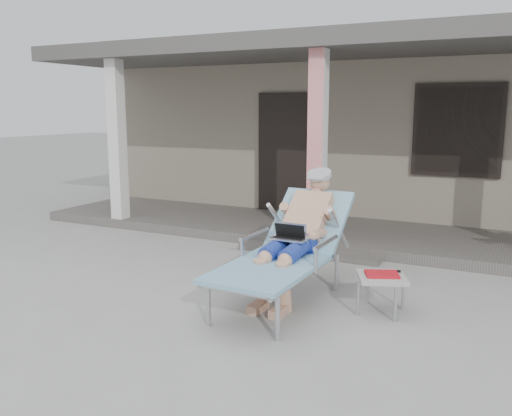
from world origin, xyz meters
The scene contains 7 objects.
ground centered at (0.00, 0.00, 0.00)m, with size 60.00×60.00×0.00m, color #9E9E99.
house centered at (0.00, 6.50, 1.67)m, with size 10.40×5.40×3.30m.
porch_deck centered at (0.00, 3.00, 0.07)m, with size 10.00×2.00×0.15m, color #605B56.
porch_overhang centered at (0.00, 2.95, 2.79)m, with size 10.00×2.30×2.85m.
porch_step centered at (0.00, 1.85, 0.04)m, with size 2.00×0.30×0.07m, color #605B56.
lounger centered at (0.44, 0.21, 0.86)m, with size 0.87×2.18×1.40m.
side_table centered at (1.40, 0.20, 0.34)m, with size 0.59×0.59×0.40m.
Camera 1 is at (2.55, -4.88, 1.98)m, focal length 38.00 mm.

